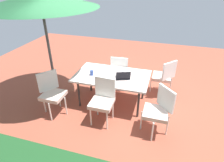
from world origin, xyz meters
TOP-DOWN VIEW (x-y plane):
  - ground_plane at (0.00, 0.00)m, footprint 10.00×10.00m
  - dining_table at (0.00, 0.00)m, footprint 1.70×1.03m
  - patio_umbrella at (1.46, 0.15)m, footprint 2.41×2.41m
  - chair_northeast at (1.16, 0.74)m, footprint 0.58×0.58m
  - chair_southwest at (-1.15, -0.73)m, footprint 0.59×0.58m
  - chair_north at (-0.00, 0.68)m, footprint 0.46×0.47m
  - chair_northwest at (-1.13, 0.70)m, footprint 0.59×0.59m
  - chair_south at (-0.02, -0.70)m, footprint 0.46×0.47m
  - laptop at (-0.28, 0.09)m, footprint 0.39×0.34m
  - cup at (0.45, 0.12)m, footprint 0.08×0.08m

SIDE VIEW (x-z plane):
  - ground_plane at x=0.00m, z-range -0.02..0.00m
  - chair_northeast at x=1.16m, z-range 0.06..1.04m
  - chair_southwest at x=-1.15m, z-range 0.06..1.04m
  - chair_north at x=0.00m, z-range 0.06..1.04m
  - chair_northwest at x=-1.13m, z-range 0.06..1.04m
  - chair_south at x=-0.02m, z-range 0.06..1.04m
  - dining_table at x=0.00m, z-range 0.32..1.08m
  - laptop at x=-0.28m, z-range 0.70..0.91m
  - cup at x=0.45m, z-range 0.76..0.87m
  - patio_umbrella at x=1.46m, z-range 1.08..3.59m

